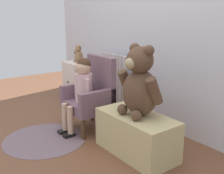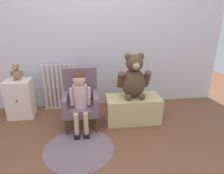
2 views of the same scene
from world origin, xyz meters
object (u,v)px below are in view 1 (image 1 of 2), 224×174
(small_dresser, at_px, (77,82))
(low_bench, at_px, (136,134))
(small_teddy_bear, at_px, (79,54))
(floor_rug, at_px, (45,139))
(child_armchair, at_px, (92,95))
(large_teddy_bear, at_px, (140,85))
(radiator, at_px, (113,83))
(child_figure, at_px, (82,84))

(small_dresser, relative_size, low_bench, 0.76)
(small_teddy_bear, bearing_deg, floor_rug, -46.65)
(child_armchair, bearing_deg, large_teddy_bear, 2.19)
(radiator, xyz_separation_m, small_teddy_bear, (-0.52, -0.16, 0.29))
(child_figure, bearing_deg, floor_rug, -93.90)
(low_bench, xyz_separation_m, floor_rug, (-0.70, -0.52, -0.17))
(radiator, xyz_separation_m, floor_rug, (0.28, -1.01, -0.34))
(small_teddy_bear, bearing_deg, child_armchair, -21.92)
(radiator, distance_m, floor_rug, 1.10)
(child_armchair, xyz_separation_m, floor_rug, (-0.03, -0.51, -0.34))
(large_teddy_bear, bearing_deg, small_dresser, 169.46)
(small_dresser, bearing_deg, child_figure, -26.91)
(radiator, relative_size, child_figure, 0.93)
(child_figure, distance_m, floor_rug, 0.62)
(child_armchair, bearing_deg, low_bench, 0.25)
(radiator, bearing_deg, child_figure, -63.02)
(low_bench, xyz_separation_m, large_teddy_bear, (0.00, 0.02, 0.42))
(floor_rug, bearing_deg, large_teddy_bear, 37.48)
(child_armchair, height_order, low_bench, child_armchair)
(radiator, height_order, small_dresser, radiator)
(child_armchair, xyz_separation_m, low_bench, (0.68, 0.00, -0.18))
(radiator, bearing_deg, small_dresser, -160.30)
(child_figure, xyz_separation_m, large_teddy_bear, (0.68, 0.14, 0.12))
(radiator, bearing_deg, small_teddy_bear, -162.65)
(radiator, xyz_separation_m, large_teddy_bear, (0.99, -0.47, 0.26))
(small_teddy_bear, bearing_deg, small_dresser, -103.28)
(floor_rug, bearing_deg, low_bench, 36.29)
(small_dresser, bearing_deg, small_teddy_bear, 76.72)
(small_dresser, height_order, small_teddy_bear, small_teddy_bear)
(child_armchair, xyz_separation_m, small_teddy_bear, (-0.83, 0.33, 0.28))
(low_bench, height_order, small_teddy_bear, small_teddy_bear)
(small_dresser, height_order, floor_rug, small_dresser)
(child_armchair, height_order, small_teddy_bear, small_teddy_bear)
(low_bench, xyz_separation_m, small_teddy_bear, (-1.50, 0.33, 0.46))
(child_figure, xyz_separation_m, low_bench, (0.68, 0.12, -0.31))
(small_teddy_bear, relative_size, floor_rug, 0.29)
(small_dresser, bearing_deg, floor_rug, -45.55)
(child_armchair, distance_m, large_teddy_bear, 0.72)
(child_figure, relative_size, small_teddy_bear, 3.37)
(floor_rug, bearing_deg, radiator, 105.69)
(radiator, xyz_separation_m, child_armchair, (0.31, -0.49, 0.01))
(small_dresser, relative_size, child_armchair, 0.73)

